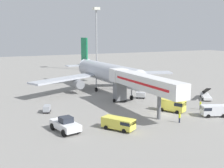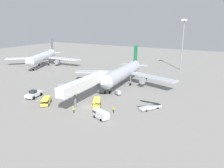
{
  "view_description": "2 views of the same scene",
  "coord_description": "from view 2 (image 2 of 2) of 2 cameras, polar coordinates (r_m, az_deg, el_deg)",
  "views": [
    {
      "loc": [
        -32.17,
        -45.36,
        15.65
      ],
      "look_at": [
        -2.08,
        19.68,
        2.89
      ],
      "focal_mm": 47.53,
      "sensor_mm": 36.0,
      "label": 1
    },
    {
      "loc": [
        34.93,
        -48.62,
        23.91
      ],
      "look_at": [
        -1.5,
        17.48,
        2.31
      ],
      "focal_mm": 35.37,
      "sensor_mm": 36.0,
      "label": 2
    }
  ],
  "objects": [
    {
      "name": "apron_light_mast",
      "position": [
        116.25,
        17.93,
        12.0
      ],
      "size": [
        2.4,
        2.4,
        24.91
      ],
      "color": "#93969B",
      "rests_on": "ground"
    },
    {
      "name": "baggage_cart_near_left",
      "position": [
        74.07,
        1.57,
        -2.2
      ],
      "size": [
        2.51,
        2.32,
        1.49
      ],
      "color": "#38383D",
      "rests_on": "ground"
    },
    {
      "name": "service_van_mid_center",
      "position": [
        68.38,
        -16.73,
        -4.21
      ],
      "size": [
        4.69,
        5.67,
        1.93
      ],
      "color": "#E5DB4C",
      "rests_on": "ground"
    },
    {
      "name": "ground_crew_worker_foreground",
      "position": [
        60.6,
        -9.86,
        -6.51
      ],
      "size": [
        0.38,
        0.38,
        1.86
      ],
      "color": "#1E2333",
      "rests_on": "ground"
    },
    {
      "name": "service_van_outer_left",
      "position": [
        56.55,
        -2.98,
        -7.74
      ],
      "size": [
        4.97,
        3.56,
        2.09
      ],
      "color": "silver",
      "rests_on": "ground"
    },
    {
      "name": "pushback_tug",
      "position": [
        75.86,
        -19.58,
        -2.44
      ],
      "size": [
        3.9,
        6.4,
        2.48
      ],
      "color": "white",
      "rests_on": "ground"
    },
    {
      "name": "airplane_background",
      "position": [
        127.78,
        -17.49,
        6.64
      ],
      "size": [
        39.41,
        37.14,
        13.36
      ],
      "color": "silver",
      "rests_on": "ground"
    },
    {
      "name": "airplane_at_gate",
      "position": [
        84.54,
        2.94,
        2.97
      ],
      "size": [
        41.6,
        36.97,
        13.79
      ],
      "color": "#B7BCC6",
      "rests_on": "ground"
    },
    {
      "name": "belt_loader_truck",
      "position": [
        63.13,
        9.87,
        -5.79
      ],
      "size": [
        5.19,
        6.49,
        3.15
      ],
      "color": "white",
      "rests_on": "ground"
    },
    {
      "name": "jet_bridge",
      "position": [
        67.85,
        -6.37,
        0.29
      ],
      "size": [
        3.99,
        23.47,
        7.45
      ],
      "color": "silver",
      "rests_on": "ground"
    },
    {
      "name": "baggage_cart_rear_right",
      "position": [
        84.36,
        -13.36,
        -0.4
      ],
      "size": [
        1.99,
        2.62,
        1.36
      ],
      "color": "#38383D",
      "rests_on": "ground"
    },
    {
      "name": "service_van_near_right",
      "position": [
        63.53,
        -3.96,
        -4.87
      ],
      "size": [
        4.27,
        5.56,
        2.38
      ],
      "color": "#E5DB4C",
      "rests_on": "ground"
    },
    {
      "name": "ground_crew_worker_midground",
      "position": [
        59.91,
        0.43,
        -6.54
      ],
      "size": [
        0.39,
        0.39,
        1.84
      ],
      "color": "#1E2333",
      "rests_on": "ground"
    },
    {
      "name": "ground_plane",
      "position": [
        64.46,
        -6.38,
        -5.9
      ],
      "size": [
        300.0,
        300.0,
        0.0
      ],
      "primitive_type": "plane",
      "color": "gray"
    },
    {
      "name": "safety_cone_alpha",
      "position": [
        63.79,
        0.83,
        -5.74
      ],
      "size": [
        0.41,
        0.41,
        0.63
      ],
      "color": "black",
      "rests_on": "ground"
    }
  ]
}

